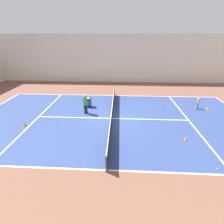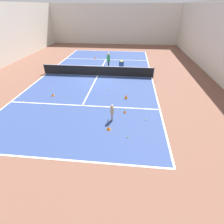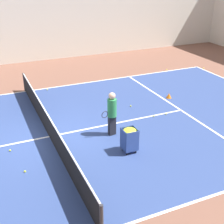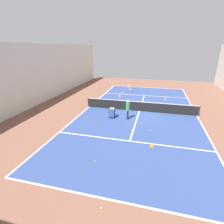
# 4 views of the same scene
# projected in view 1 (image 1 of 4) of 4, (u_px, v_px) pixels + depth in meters

# --- Properties ---
(ground_plane) EXTENTS (38.48, 38.48, 0.00)m
(ground_plane) POSITION_uv_depth(u_px,v_px,m) (112.00, 118.00, 12.48)
(ground_plane) COLOR brown
(court_playing_area) EXTENTS (10.87, 22.77, 0.00)m
(court_playing_area) POSITION_uv_depth(u_px,v_px,m) (112.00, 118.00, 12.48)
(court_playing_area) COLOR navy
(court_playing_area) RESTS_ON ground
(line_sideline_left) EXTENTS (0.10, 22.77, 0.00)m
(line_sideline_left) POSITION_uv_depth(u_px,v_px,m) (107.00, 170.00, 7.63)
(line_sideline_left) COLOR white
(line_sideline_left) RESTS_ON ground
(line_sideline_right) EXTENTS (0.10, 22.77, 0.00)m
(line_sideline_right) POSITION_uv_depth(u_px,v_px,m) (114.00, 96.00, 17.32)
(line_sideline_right) COLOR white
(line_sideline_right) RESTS_ON ground
(line_service_near) EXTENTS (10.87, 0.10, 0.00)m
(line_service_near) POSITION_uv_depth(u_px,v_px,m) (189.00, 120.00, 12.20)
(line_service_near) COLOR white
(line_service_near) RESTS_ON ground
(line_service_far) EXTENTS (10.87, 0.10, 0.00)m
(line_service_far) POSITION_uv_depth(u_px,v_px,m) (39.00, 117.00, 12.76)
(line_service_far) COLOR white
(line_service_far) RESTS_ON ground
(line_centre_service) EXTENTS (0.10, 12.52, 0.00)m
(line_centre_service) POSITION_uv_depth(u_px,v_px,m) (112.00, 118.00, 12.48)
(line_centre_service) COLOR white
(line_centre_service) RESTS_ON ground
(hall_enclosure_right) EXTENTS (0.15, 34.78, 6.50)m
(hall_enclosure_right) POSITION_uv_depth(u_px,v_px,m) (116.00, 59.00, 21.15)
(hall_enclosure_right) COLOR silver
(hall_enclosure_right) RESTS_ON ground
(tennis_net) EXTENTS (11.17, 0.10, 1.01)m
(tennis_net) POSITION_uv_depth(u_px,v_px,m) (112.00, 113.00, 12.25)
(tennis_net) COLOR #2D2D33
(tennis_net) RESTS_ON ground
(player_near_baseline) EXTENTS (0.24, 0.55, 1.10)m
(player_near_baseline) POSITION_uv_depth(u_px,v_px,m) (198.00, 103.00, 13.89)
(player_near_baseline) COLOR gray
(player_near_baseline) RESTS_ON ground
(coach_at_net) EXTENTS (0.41, 0.70, 1.80)m
(coach_at_net) POSITION_uv_depth(u_px,v_px,m) (85.00, 103.00, 12.86)
(coach_at_net) COLOR black
(coach_at_net) RESTS_ON ground
(ball_cart) EXTENTS (0.50, 0.51, 0.94)m
(ball_cart) POSITION_uv_depth(u_px,v_px,m) (88.00, 100.00, 14.31)
(ball_cart) COLOR #2D478C
(ball_cart) RESTS_ON ground
(training_cone_0) EXTENTS (0.19, 0.19, 0.23)m
(training_cone_0) POSITION_uv_depth(u_px,v_px,m) (183.00, 104.00, 14.84)
(training_cone_0) COLOR orange
(training_cone_0) RESTS_ON ground
(training_cone_1) EXTENTS (0.27, 0.27, 0.34)m
(training_cone_1) POSITION_uv_depth(u_px,v_px,m) (162.00, 103.00, 14.92)
(training_cone_1) COLOR orange
(training_cone_1) RESTS_ON ground
(training_cone_2) EXTENTS (0.27, 0.27, 0.27)m
(training_cone_2) POSITION_uv_depth(u_px,v_px,m) (25.00, 124.00, 11.36)
(training_cone_2) COLOR orange
(training_cone_2) RESTS_ON ground
(training_cone_3) EXTENTS (0.23, 0.23, 0.23)m
(training_cone_3) POSITION_uv_depth(u_px,v_px,m) (186.00, 139.00, 9.82)
(training_cone_3) COLOR orange
(training_cone_3) RESTS_ON ground
(training_cone_4) EXTENTS (0.25, 0.25, 0.22)m
(training_cone_4) POSITION_uv_depth(u_px,v_px,m) (208.00, 108.00, 14.01)
(training_cone_4) COLOR orange
(training_cone_4) RESTS_ON ground
(tennis_ball_0) EXTENTS (0.07, 0.07, 0.07)m
(tennis_ball_0) POSITION_uv_depth(u_px,v_px,m) (55.00, 125.00, 11.48)
(tennis_ball_0) COLOR yellow
(tennis_ball_0) RESTS_ON ground
(tennis_ball_1) EXTENTS (0.07, 0.07, 0.07)m
(tennis_ball_1) POSITION_uv_depth(u_px,v_px,m) (131.00, 116.00, 12.83)
(tennis_ball_1) COLOR yellow
(tennis_ball_1) RESTS_ON ground
(tennis_ball_2) EXTENTS (0.07, 0.07, 0.07)m
(tennis_ball_2) POSITION_uv_depth(u_px,v_px,m) (220.00, 160.00, 8.19)
(tennis_ball_2) COLOR yellow
(tennis_ball_2) RESTS_ON ground
(tennis_ball_3) EXTENTS (0.07, 0.07, 0.07)m
(tennis_ball_3) POSITION_uv_depth(u_px,v_px,m) (57.00, 116.00, 12.77)
(tennis_ball_3) COLOR yellow
(tennis_ball_3) RESTS_ON ground
(tennis_ball_4) EXTENTS (0.07, 0.07, 0.07)m
(tennis_ball_4) POSITION_uv_depth(u_px,v_px,m) (86.00, 164.00, 7.94)
(tennis_ball_4) COLOR yellow
(tennis_ball_4) RESTS_ON ground
(tennis_ball_5) EXTENTS (0.07, 0.07, 0.07)m
(tennis_ball_5) POSITION_uv_depth(u_px,v_px,m) (50.00, 116.00, 12.82)
(tennis_ball_5) COLOR yellow
(tennis_ball_5) RESTS_ON ground
(tennis_ball_6) EXTENTS (0.07, 0.07, 0.07)m
(tennis_ball_6) POSITION_uv_depth(u_px,v_px,m) (127.00, 108.00, 14.21)
(tennis_ball_6) COLOR yellow
(tennis_ball_6) RESTS_ON ground
(tennis_ball_7) EXTENTS (0.07, 0.07, 0.07)m
(tennis_ball_7) POSITION_uv_depth(u_px,v_px,m) (18.00, 108.00, 14.25)
(tennis_ball_7) COLOR yellow
(tennis_ball_7) RESTS_ON ground
(tennis_ball_8) EXTENTS (0.07, 0.07, 0.07)m
(tennis_ball_8) POSITION_uv_depth(u_px,v_px,m) (185.00, 100.00, 16.06)
(tennis_ball_8) COLOR yellow
(tennis_ball_8) RESTS_ON ground
(tennis_ball_9) EXTENTS (0.07, 0.07, 0.07)m
(tennis_ball_9) POSITION_uv_depth(u_px,v_px,m) (217.00, 169.00, 7.67)
(tennis_ball_9) COLOR yellow
(tennis_ball_9) RESTS_ON ground
(tennis_ball_13) EXTENTS (0.07, 0.07, 0.07)m
(tennis_ball_13) POSITION_uv_depth(u_px,v_px,m) (148.00, 111.00, 13.68)
(tennis_ball_13) COLOR yellow
(tennis_ball_13) RESTS_ON ground
(tennis_ball_14) EXTENTS (0.07, 0.07, 0.07)m
(tennis_ball_14) POSITION_uv_depth(u_px,v_px,m) (74.00, 120.00, 12.16)
(tennis_ball_14) COLOR yellow
(tennis_ball_14) RESTS_ON ground
(tennis_ball_15) EXTENTS (0.07, 0.07, 0.07)m
(tennis_ball_15) POSITION_uv_depth(u_px,v_px,m) (207.00, 104.00, 15.01)
(tennis_ball_15) COLOR yellow
(tennis_ball_15) RESTS_ON ground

